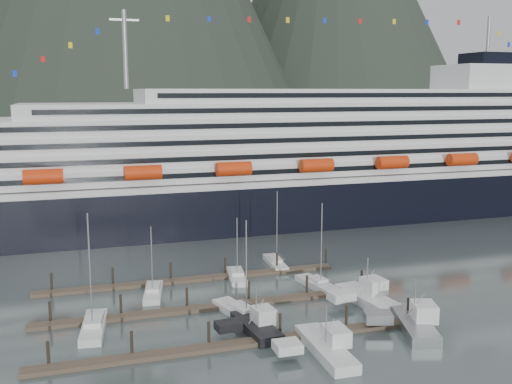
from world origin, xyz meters
The scene contains 15 objects.
ground centered at (0.00, 0.00, 0.00)m, with size 1600.00×1600.00×0.00m, color #485555.
cruise_ship centered at (30.03, 54.94, 12.04)m, with size 210.00×30.40×50.30m.
dock_near centered at (-4.93, -9.95, 0.31)m, with size 48.18×2.28×3.20m.
dock_mid centered at (-4.93, 3.05, 0.31)m, with size 48.18×2.28×3.20m.
dock_far centered at (-4.93, 16.05, 0.31)m, with size 48.18×2.28×3.20m.
sailboat_b centered at (-20.79, 0.04, 0.44)m, with size 4.13×10.71×15.84m.
sailboat_c centered at (-11.71, 10.92, 0.40)m, with size 4.18×9.21×11.06m.
sailboat_d centered at (-1.65, -1.31, 0.42)m, with size 5.67×11.97×13.96m.
sailboat_f centered at (2.20, 14.58, 0.40)m, with size 3.83×8.93×10.68m.
sailboat_g centered at (10.75, 19.99, 0.41)m, with size 3.11×9.53×13.56m.
sailboat_h centered at (12.92, 6.87, 0.43)m, with size 4.19×9.27×13.81m.
trawler_b centered at (-1.49, -6.68, 0.84)m, with size 7.72×10.12×6.37m.
trawler_c centered at (4.22, -15.00, 0.83)m, with size 8.73×12.41×6.25m.
trawler_d centered at (17.87, -11.87, 0.91)m, with size 9.96×12.61×7.20m.
trawler_e centered at (16.76, -1.52, 0.92)m, with size 8.84×11.58×7.30m.
Camera 1 is at (-23.27, -74.34, 29.93)m, focal length 42.00 mm.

